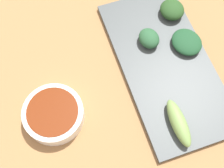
{
  "coord_description": "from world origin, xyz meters",
  "views": [
    {
      "loc": [
        -0.1,
        -0.25,
        0.61
      ],
      "look_at": [
        -0.02,
        -0.02,
        0.05
      ],
      "focal_mm": 48.68,
      "sensor_mm": 36.0,
      "label": 1
    }
  ],
  "objects": [
    {
      "name": "tabletop",
      "position": [
        0.0,
        0.0,
        0.01
      ],
      "size": [
        2.1,
        2.1,
        0.02
      ],
      "primitive_type": "cube",
      "color": "#9F7546",
      "rests_on": "ground"
    },
    {
      "name": "serving_plate",
      "position": [
        0.11,
        0.0,
        0.03
      ],
      "size": [
        0.19,
        0.38,
        0.01
      ],
      "primitive_type": "cube",
      "color": "#484F50",
      "rests_on": "tabletop"
    },
    {
      "name": "sauce_bowl",
      "position": [
        -0.15,
        -0.04,
        0.04
      ],
      "size": [
        0.12,
        0.12,
        0.03
      ],
      "color": "white",
      "rests_on": "tabletop"
    },
    {
      "name": "broccoli_leafy_3",
      "position": [
        0.17,
        0.11,
        0.05
      ],
      "size": [
        0.06,
        0.06,
        0.03
      ],
      "primitive_type": "ellipsoid",
      "rotation": [
        0.0,
        0.0,
        0.06
      ],
      "color": "#264B20",
      "rests_on": "serving_plate"
    },
    {
      "name": "broccoli_stalk_1",
      "position": [
        0.08,
        -0.13,
        0.05
      ],
      "size": [
        0.03,
        0.1,
        0.03
      ],
      "primitive_type": "ellipsoid",
      "rotation": [
        0.0,
        0.0,
        -0.02
      ],
      "color": "#79A051",
      "rests_on": "serving_plate"
    },
    {
      "name": "broccoli_leafy_0",
      "position": [
        0.09,
        0.06,
        0.05
      ],
      "size": [
        0.05,
        0.06,
        0.03
      ],
      "primitive_type": "ellipsoid",
      "rotation": [
        0.0,
        0.0,
        0.14
      ],
      "color": "#295A35",
      "rests_on": "serving_plate"
    },
    {
      "name": "broccoli_leafy_2",
      "position": [
        0.17,
        0.03,
        0.04
      ],
      "size": [
        0.08,
        0.08,
        0.02
      ],
      "primitive_type": "ellipsoid",
      "rotation": [
        0.0,
        0.0,
        0.26
      ],
      "color": "#1E4D2B",
      "rests_on": "serving_plate"
    }
  ]
}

